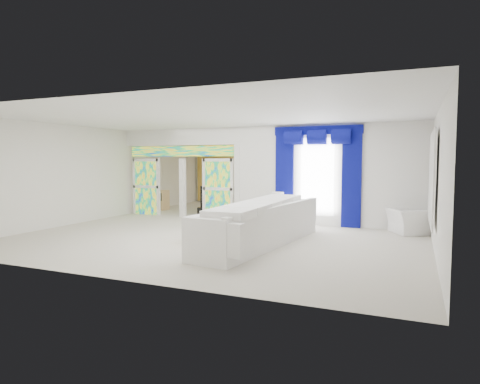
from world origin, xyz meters
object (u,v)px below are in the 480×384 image
at_px(white_sofa, 261,226).
at_px(coffee_table, 214,230).
at_px(armchair, 408,221).
at_px(grand_piano, 229,198).
at_px(console_table, 287,219).

distance_m(white_sofa, coffee_table, 1.40).
bearing_deg(armchair, white_sofa, 106.64).
bearing_deg(white_sofa, grand_piano, 127.74).
bearing_deg(armchair, coffee_table, 93.78).
xyz_separation_m(coffee_table, console_table, (1.13, 2.59, 0.01)).
distance_m(coffee_table, console_table, 2.82).
bearing_deg(coffee_table, grand_piano, 110.56).
relative_size(console_table, armchair, 1.22).
xyz_separation_m(armchair, grand_piano, (-6.42, 2.67, 0.17)).
height_order(console_table, armchair, armchair).
distance_m(console_table, armchair, 3.31).
bearing_deg(grand_piano, white_sofa, -61.49).
height_order(white_sofa, grand_piano, grand_piano).
bearing_deg(console_table, grand_piano, 138.95).
xyz_separation_m(console_table, armchair, (3.31, 0.04, 0.13)).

